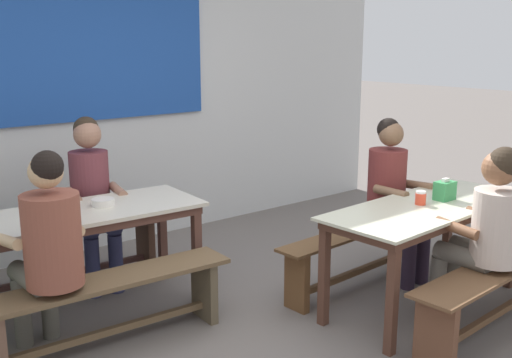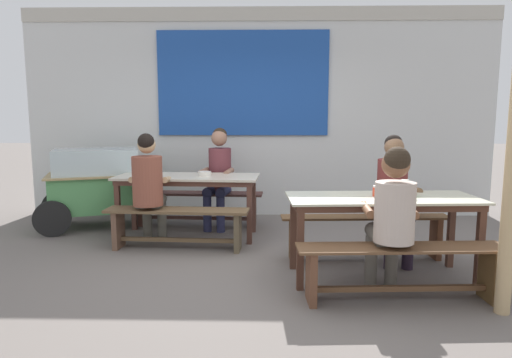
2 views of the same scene
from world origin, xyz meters
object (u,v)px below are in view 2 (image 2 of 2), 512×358
(dining_table_near, at_px, (382,205))
(soup_bowl, at_px, (205,174))
(bench_near_back, at_px, (365,231))
(person_center_facing, at_px, (219,171))
(bench_far_front, at_px, (177,222))
(person_left_back_turned, at_px, (149,183))
(food_cart, at_px, (96,182))
(bench_far_back, at_px, (197,203))
(person_right_near_table, at_px, (394,191))
(person_near_front, at_px, (392,211))
(bench_near_front, at_px, (401,266))
(tissue_box, at_px, (405,189))
(dining_table_far, at_px, (188,182))
(condiment_jar, at_px, (377,191))

(dining_table_near, relative_size, soup_bowl, 11.08)
(bench_near_back, xyz_separation_m, person_center_facing, (-1.69, 1.35, 0.47))
(bench_far_front, relative_size, person_left_back_turned, 1.24)
(food_cart, bearing_deg, bench_far_back, 3.54)
(bench_far_back, xyz_separation_m, person_right_near_table, (2.27, -1.48, 0.43))
(bench_near_back, distance_m, food_cart, 3.64)
(bench_near_back, bearing_deg, person_near_front, -90.80)
(bench_near_back, distance_m, bench_near_front, 1.12)
(food_cart, distance_m, person_near_front, 4.12)
(bench_near_front, height_order, tissue_box, tissue_box)
(food_cart, distance_m, person_right_near_table, 3.90)
(person_left_back_turned, xyz_separation_m, soup_bowl, (0.58, 0.49, 0.05))
(food_cart, height_order, person_near_front, person_near_front)
(bench_near_front, distance_m, soup_bowl, 2.78)
(dining_table_far, relative_size, bench_near_back, 1.00)
(bench_far_front, height_order, person_right_near_table, person_right_near_table)
(bench_near_front, bearing_deg, bench_far_back, 128.96)
(person_right_near_table, relative_size, condiment_jar, 13.33)
(soup_bowl, bearing_deg, person_near_front, -46.96)
(bench_far_back, distance_m, person_center_facing, 0.55)
(dining_table_near, height_order, tissue_box, tissue_box)
(condiment_jar, bearing_deg, bench_far_front, 157.80)
(person_center_facing, relative_size, condiment_jar, 13.63)
(dining_table_near, xyz_separation_m, person_center_facing, (-1.72, 1.91, 0.08))
(dining_table_near, xyz_separation_m, food_cart, (-3.40, 1.90, -0.08))
(dining_table_far, relative_size, bench_near_front, 1.04)
(bench_far_back, relative_size, person_left_back_turned, 1.36)
(bench_near_front, bearing_deg, person_left_back_turned, 148.41)
(food_cart, distance_m, soup_bowl, 1.63)
(dining_table_near, distance_m, food_cart, 3.89)
(tissue_box, bearing_deg, food_cart, 152.14)
(person_right_near_table, xyz_separation_m, soup_bowl, (-2.09, 0.93, 0.05))
(tissue_box, xyz_separation_m, soup_bowl, (-2.05, 1.43, -0.04))
(dining_table_near, distance_m, tissue_box, 0.25)
(person_right_near_table, bearing_deg, condiment_jar, -121.37)
(bench_near_front, relative_size, condiment_jar, 17.41)
(person_near_front, relative_size, tissue_box, 7.88)
(condiment_jar, height_order, soup_bowl, condiment_jar)
(dining_table_near, distance_m, bench_far_front, 2.29)
(soup_bowl, bearing_deg, condiment_jar, -37.95)
(bench_near_front, height_order, soup_bowl, soup_bowl)
(food_cart, xyz_separation_m, tissue_box, (3.59, -1.90, 0.23))
(bench_far_front, bearing_deg, bench_far_back, 86.83)
(tissue_box, bearing_deg, bench_far_back, 138.31)
(bench_near_back, bearing_deg, dining_table_far, 156.88)
(bench_near_front, bearing_deg, bench_far_front, 146.08)
(food_cart, bearing_deg, person_left_back_turned, -44.43)
(person_center_facing, distance_m, tissue_box, 2.71)
(dining_table_far, xyz_separation_m, bench_far_back, (0.03, 0.56, -0.38))
(dining_table_far, distance_m, person_right_near_table, 2.48)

